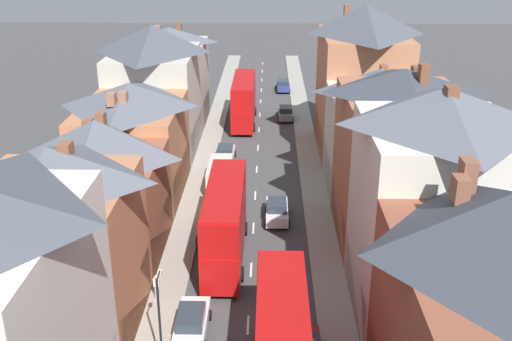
{
  "coord_description": "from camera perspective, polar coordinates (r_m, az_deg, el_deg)",
  "views": [
    {
      "loc": [
        1.1,
        -16.56,
        21.19
      ],
      "look_at": [
        0.08,
        29.09,
        2.68
      ],
      "focal_mm": 42.0,
      "sensor_mm": 36.0,
      "label": 1
    }
  ],
  "objects": [
    {
      "name": "car_near_silver",
      "position": [
        58.4,
        -2.93,
        1.62
      ],
      "size": [
        1.9,
        4.07,
        1.62
      ],
      "color": "#B7BABF",
      "rests_on": "ground"
    },
    {
      "name": "pedestrian_mid_right",
      "position": [
        37.55,
        -9.45,
        -10.74
      ],
      "size": [
        0.36,
        0.22,
        1.61
      ],
      "color": "gray",
      "rests_on": "pavement_left"
    },
    {
      "name": "street_lamp",
      "position": [
        31.06,
        -9.14,
        -13.56
      ],
      "size": [
        0.2,
        1.12,
        5.5
      ],
      "color": "black",
      "rests_on": "ground"
    },
    {
      "name": "car_parked_left_a",
      "position": [
        46.63,
        2.01,
        -3.81
      ],
      "size": [
        1.9,
        4.16,
        1.68
      ],
      "color": "silver",
      "rests_on": "ground"
    },
    {
      "name": "car_parked_right_a",
      "position": [
        34.52,
        -6.15,
        -14.24
      ],
      "size": [
        1.9,
        4.49,
        1.63
      ],
      "color": "silver",
      "rests_on": "ground"
    },
    {
      "name": "terrace_row_right",
      "position": [
        39.38,
        14.52,
        -0.84
      ],
      "size": [
        8.0,
        59.11,
        14.55
      ],
      "color": "brown",
      "rests_on": "ground"
    },
    {
      "name": "delivery_van",
      "position": [
        51.92,
        -3.46,
        -0.45
      ],
      "size": [
        2.2,
        5.2,
        2.41
      ],
      "color": "silver",
      "rests_on": "ground"
    },
    {
      "name": "car_mid_black",
      "position": [
        44.26,
        -4.33,
        -5.39
      ],
      "size": [
        1.9,
        4.07,
        1.65
      ],
      "color": "black",
      "rests_on": "ground"
    },
    {
      "name": "car_near_blue",
      "position": [
        71.58,
        2.84,
        5.51
      ],
      "size": [
        1.9,
        3.93,
        1.62
      ],
      "color": "gray",
      "rests_on": "ground"
    },
    {
      "name": "car_parked_right_b",
      "position": [
        84.59,
        2.62,
        8.11
      ],
      "size": [
        1.9,
        4.17,
        1.62
      ],
      "color": "navy",
      "rests_on": "ground"
    },
    {
      "name": "terrace_row_left",
      "position": [
        42.87,
        -14.08,
        0.05
      ],
      "size": [
        8.0,
        67.17,
        13.6
      ],
      "color": "#BCB7A8",
      "rests_on": "ground"
    },
    {
      "name": "centre_line_dashes",
      "position": [
        56.68,
        0.07,
        0.12
      ],
      "size": [
        0.14,
        97.8,
        0.01
      ],
      "color": "silver",
      "rests_on": "ground"
    },
    {
      "name": "pavement_right",
      "position": [
        58.64,
        5.1,
        0.87
      ],
      "size": [
        2.2,
        104.0,
        0.14
      ],
      "primitive_type": "cube",
      "color": "gray",
      "rests_on": "ground"
    },
    {
      "name": "pavement_left",
      "position": [
        58.83,
        -4.86,
        0.95
      ],
      "size": [
        2.2,
        104.0,
        0.14
      ],
      "primitive_type": "cube",
      "color": "gray",
      "rests_on": "ground"
    },
    {
      "name": "double_decker_bus_mid_street",
      "position": [
        69.49,
        -1.18,
        6.73
      ],
      "size": [
        2.74,
        10.8,
        5.3
      ],
      "color": "#B70F0F",
      "rests_on": "ground"
    },
    {
      "name": "double_decker_bus_lead",
      "position": [
        40.69,
        -2.97,
        -4.81
      ],
      "size": [
        2.74,
        10.8,
        5.3
      ],
      "color": "#B70F0F",
      "rests_on": "ground"
    }
  ]
}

